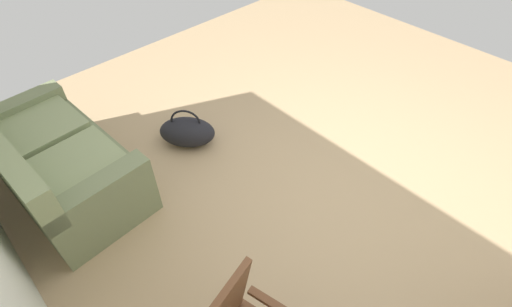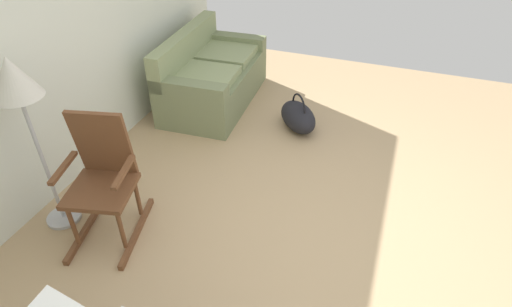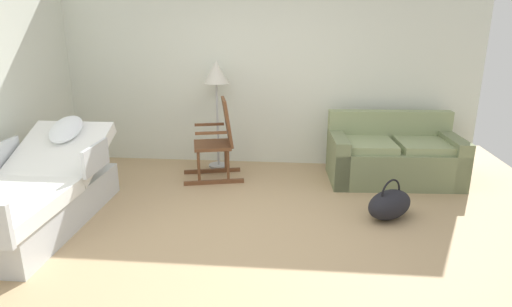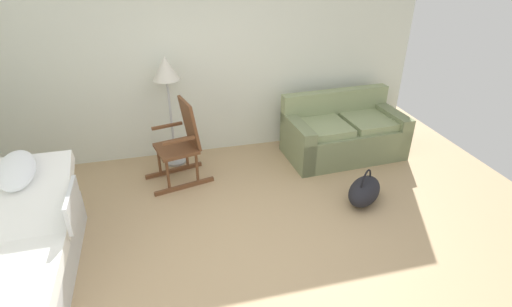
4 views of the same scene
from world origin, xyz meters
TOP-DOWN VIEW (x-y plane):
  - ground_plane at (0.00, 0.00)m, footprint 7.01×7.01m
  - back_wall at (0.00, 2.36)m, footprint 5.81×0.10m
  - hospital_bed at (-2.08, 0.06)m, footprint 1.05×2.11m
  - couch at (1.71, 1.71)m, footprint 1.64×0.94m
  - rocking_chair at (-0.53, 1.59)m, footprint 0.85×0.64m
  - floor_lamp at (-0.62, 2.05)m, footprint 0.34×0.34m
  - duffel_bag at (1.45, 0.55)m, footprint 0.63×0.61m

SIDE VIEW (x-z plane):
  - ground_plane at x=0.00m, z-range 0.00..0.00m
  - duffel_bag at x=1.45m, z-range -0.06..0.37m
  - hospital_bed at x=-2.08m, z-range -0.19..0.79m
  - couch at x=1.71m, z-range -0.12..0.73m
  - rocking_chair at x=-0.53m, z-range -0.02..1.03m
  - floor_lamp at x=-0.62m, z-range 0.49..1.97m
  - back_wall at x=0.00m, z-range 0.00..2.70m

